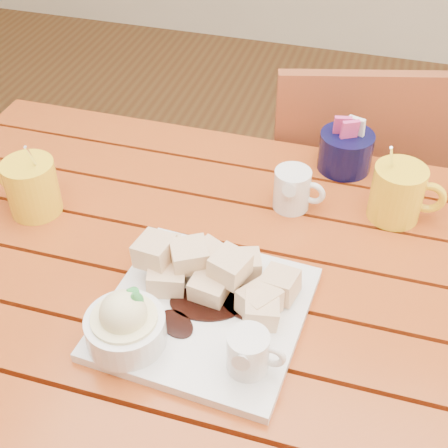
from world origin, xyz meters
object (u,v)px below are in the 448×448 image
(dessert_plate, at_px, (189,306))
(coffee_mug_right, at_px, (399,192))
(chair_far, at_px, (351,196))
(table, at_px, (212,308))
(coffee_mug_left, at_px, (31,186))

(dessert_plate, xyz_separation_m, coffee_mug_right, (0.27, 0.34, 0.02))
(chair_far, bearing_deg, dessert_plate, 60.78)
(table, height_order, dessert_plate, dessert_plate)
(dessert_plate, relative_size, coffee_mug_right, 2.00)
(table, height_order, coffee_mug_left, coffee_mug_left)
(coffee_mug_left, xyz_separation_m, chair_far, (0.53, 0.54, -0.30))
(table, relative_size, dessert_plate, 3.89)
(coffee_mug_right, height_order, chair_far, coffee_mug_right)
(table, height_order, chair_far, chair_far)
(dessert_plate, bearing_deg, table, 92.70)
(table, height_order, coffee_mug_right, coffee_mug_right)
(dessert_plate, relative_size, chair_far, 0.35)
(chair_far, bearing_deg, table, 57.39)
(table, bearing_deg, coffee_mug_left, 172.39)
(coffee_mug_left, bearing_deg, chair_far, 58.58)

